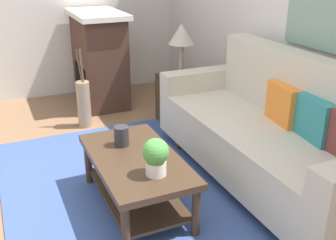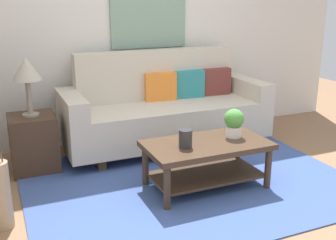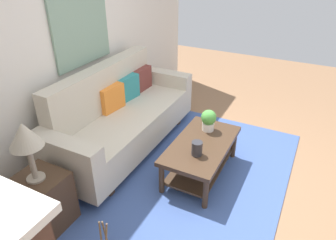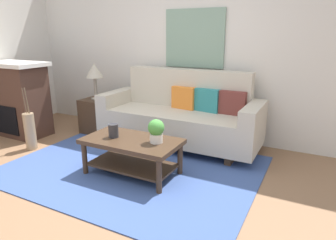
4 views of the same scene
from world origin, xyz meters
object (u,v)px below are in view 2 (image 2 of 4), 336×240
side_table (34,143)px  table_lamp (26,71)px  tabletop_vase (185,138)px  floor_vase (1,195)px  throw_pillow_maroon (215,82)px  throw_pillow_orange (160,86)px  potted_plant_tabletop (234,122)px  coffee_table (206,154)px  couch (165,110)px  framed_painting (149,11)px  throw_pillow_teal (189,84)px

side_table → table_lamp: (-0.00, 0.00, 0.71)m
tabletop_vase → floor_vase: 1.51m
throw_pillow_maroon → floor_vase: bearing=-153.5°
throw_pillow_orange → potted_plant_tabletop: (0.22, -1.22, -0.11)m
coffee_table → floor_vase: bearing=179.9°
throw_pillow_orange → potted_plant_tabletop: bearing=-79.6°
throw_pillow_maroon → tabletop_vase: throw_pillow_maroon is taller
throw_pillow_maroon → table_lamp: bearing=-174.0°
throw_pillow_maroon → potted_plant_tabletop: size_ratio=1.37×
potted_plant_tabletop → side_table: potted_plant_tabletop is taller
couch → potted_plant_tabletop: size_ratio=8.77×
coffee_table → floor_vase: size_ratio=2.11×
couch → throw_pillow_maroon: 0.77m
table_lamp → floor_vase: bearing=-108.4°
coffee_table → side_table: (-1.37, 1.03, -0.03)m
throw_pillow_maroon → coffee_table: bearing=-122.3°
throw_pillow_orange → framed_painting: (0.00, 0.34, 0.83)m
tabletop_vase → floor_vase: size_ratio=0.30×
table_lamp → floor_vase: (-0.34, -1.03, -0.73)m
throw_pillow_teal → throw_pillow_orange: bearing=180.0°
coffee_table → couch: bearing=86.3°
tabletop_vase → throw_pillow_orange: bearing=76.9°
couch → framed_painting: framed_painting is taller
table_lamp → framed_painting: (1.45, 0.57, 0.51)m
couch → throw_pillow_teal: bearing=19.2°
side_table → coffee_table: bearing=-36.8°
potted_plant_tabletop → table_lamp: bearing=149.4°
side_table → table_lamp: table_lamp is taller
throw_pillow_maroon → side_table: throw_pillow_maroon is taller
throw_pillow_teal → throw_pillow_maroon: size_ratio=1.00×
potted_plant_tabletop → floor_vase: 2.04m
couch → tabletop_vase: (-0.30, -1.16, 0.08)m
tabletop_vase → table_lamp: (-1.15, 1.06, 0.49)m
throw_pillow_maroon → floor_vase: (-2.51, -1.25, -0.42)m
potted_plant_tabletop → throw_pillow_teal: bearing=83.6°
couch → framed_painting: 1.17m
potted_plant_tabletop → coffee_table: bearing=-172.5°
coffee_table → tabletop_vase: 0.30m
couch → throw_pillow_maroon: (0.72, 0.13, 0.25)m
throw_pillow_teal → table_lamp: 1.85m
coffee_table → throw_pillow_orange: bearing=86.7°
throw_pillow_teal → potted_plant_tabletop: 1.23m
throw_pillow_teal → framed_painting: framed_painting is taller
throw_pillow_maroon → potted_plant_tabletop: throw_pillow_maroon is taller
framed_painting → table_lamp: bearing=-158.5°
potted_plant_tabletop → side_table: (-1.67, 0.99, -0.29)m
tabletop_vase → floor_vase: tabletop_vase is taller
tabletop_vase → framed_painting: framed_painting is taller
couch → table_lamp: bearing=-175.9°
floor_vase → framed_painting: (1.79, 1.59, 1.25)m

